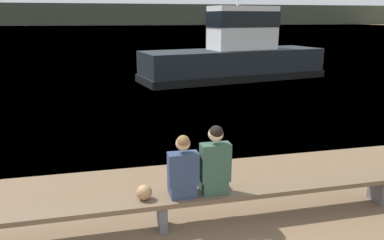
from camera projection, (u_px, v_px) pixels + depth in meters
name	position (u px, v px, depth m)	size (l,w,h in m)	color
water_surface	(103.00, 28.00, 120.69)	(240.00, 240.00, 0.00)	#386084
far_shoreline	(102.00, 15.00, 157.80)	(600.00, 12.00, 8.69)	#424738
bench_main	(162.00, 203.00, 5.64)	(8.23, 0.45, 0.49)	brown
person_left	(183.00, 170.00, 5.59)	(0.45, 0.41, 0.98)	navy
person_right	(215.00, 164.00, 5.68)	(0.45, 0.41, 1.10)	#2D4C3D
shopping_bag	(144.00, 192.00, 5.56)	(0.24, 0.22, 0.23)	#9E754C
tugboat_red	(236.00, 57.00, 19.44)	(10.15, 4.60, 6.48)	black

